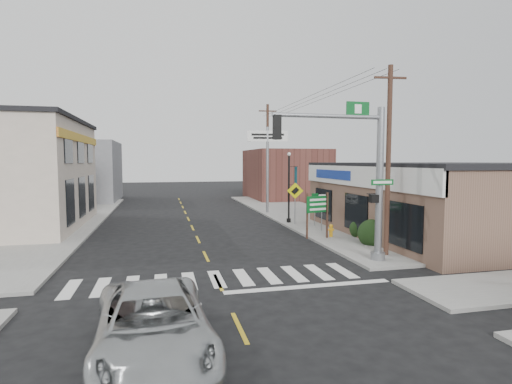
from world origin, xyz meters
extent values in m
plane|color=black|center=(0.00, 0.00, 0.00)|extent=(140.00, 140.00, 0.00)
cube|color=gray|center=(9.00, 13.00, 0.07)|extent=(6.00, 38.00, 0.13)
cube|color=gray|center=(-9.00, 13.00, 0.07)|extent=(6.00, 38.00, 0.13)
cube|color=gold|center=(0.00, 8.00, 0.01)|extent=(0.12, 56.00, 0.01)
cube|color=silver|center=(0.00, 0.40, 0.01)|extent=(11.00, 2.20, 0.01)
cube|color=brown|center=(14.50, 6.00, 2.00)|extent=(12.00, 14.00, 4.00)
cube|color=brown|center=(12.00, 30.00, 2.80)|extent=(8.00, 10.00, 5.60)
cube|color=slate|center=(-11.00, 32.00, 3.20)|extent=(9.00, 10.00, 6.40)
imported|color=#A8ABAD|center=(-2.14, -5.09, 0.74)|extent=(2.80, 5.50, 1.49)
cylinder|color=gray|center=(7.03, 1.19, 3.35)|extent=(0.30, 0.30, 6.43)
cylinder|color=gray|center=(4.67, 1.19, 6.13)|extent=(4.72, 0.17, 0.17)
cube|color=black|center=(2.51, 1.19, 5.65)|extent=(0.30, 0.24, 0.96)
cube|color=#094D1C|center=(7.03, 0.97, 3.45)|extent=(1.02, 0.04, 0.24)
cube|color=#094D1C|center=(5.96, 1.19, 6.46)|extent=(1.02, 0.05, 0.59)
cube|color=black|center=(6.78, 1.14, 2.76)|extent=(0.34, 0.28, 0.34)
cube|color=#482D21|center=(5.72, 6.22, 1.38)|extent=(0.09, 0.09, 2.50)
cube|color=#482D21|center=(6.88, 6.22, 1.38)|extent=(0.09, 0.09, 2.50)
cube|color=#094917|center=(6.30, 6.16, 2.00)|extent=(1.43, 0.05, 0.89)
cylinder|color=#EFA316|center=(7.22, 6.44, 0.41)|extent=(0.20, 0.20, 0.56)
sphere|color=#EFA316|center=(7.22, 6.44, 0.72)|extent=(0.22, 0.22, 0.22)
cylinder|color=gray|center=(6.72, 11.15, 1.40)|extent=(0.06, 0.06, 2.54)
cube|color=#D0CA05|center=(6.72, 11.12, 2.36)|extent=(1.08, 0.03, 1.08)
cylinder|color=black|center=(6.56, 11.99, 2.44)|extent=(0.12, 0.12, 4.62)
sphere|color=silver|center=(6.56, 11.99, 4.79)|extent=(0.25, 0.25, 0.25)
cube|color=#0D4755|center=(7.05, 11.99, 3.33)|extent=(0.02, 0.49, 1.24)
cylinder|color=gray|center=(6.50, 17.42, 3.60)|extent=(0.20, 0.20, 6.94)
cube|color=white|center=(6.50, 17.42, 6.33)|extent=(3.26, 0.18, 0.87)
cylinder|color=black|center=(10.19, 4.39, 1.67)|extent=(0.19, 0.19, 3.08)
ellipsoid|color=#1B3618|center=(8.43, 4.15, 0.67)|extent=(1.44, 1.44, 1.08)
ellipsoid|color=black|center=(8.80, 6.15, 0.55)|extent=(1.11, 1.11, 0.84)
cylinder|color=#4D3C28|center=(7.87, 1.92, 4.31)|extent=(0.22, 0.22, 8.37)
cube|color=#4D3C28|center=(7.87, 1.92, 7.95)|extent=(1.45, 0.09, 0.09)
cylinder|color=#3C2C1D|center=(7.50, 21.13, 4.77)|extent=(0.24, 0.24, 9.28)
cube|color=#3C2C1D|center=(7.50, 21.13, 8.81)|extent=(1.61, 0.10, 0.10)
camera|label=1|loc=(-1.92, -13.92, 4.34)|focal=28.00mm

